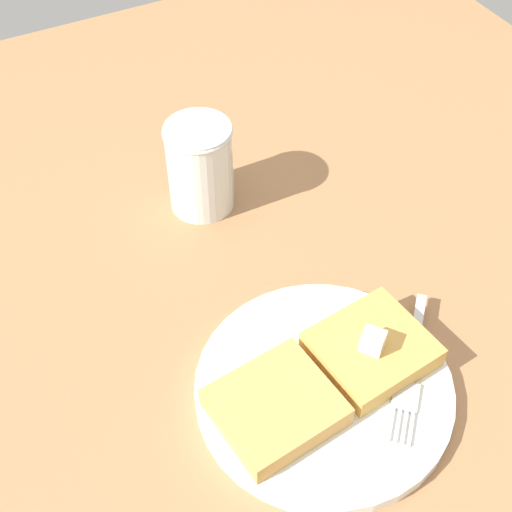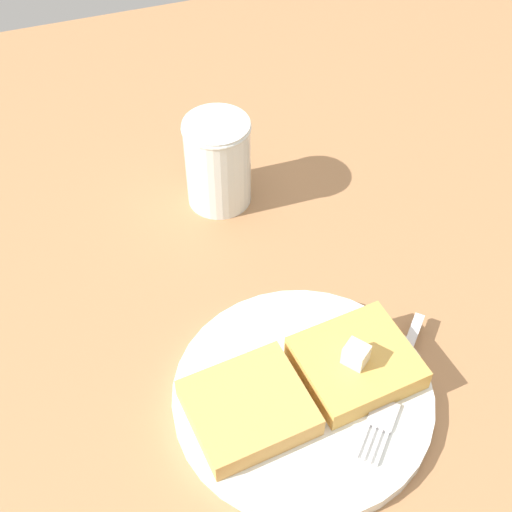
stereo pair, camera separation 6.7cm
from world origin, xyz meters
TOP-DOWN VIEW (x-y plane):
  - table_surface at (0.00, 0.00)cm, footprint 119.06×119.06cm
  - plate at (-3.26, 10.87)cm, footprint 22.45×22.45cm
  - toast_slice_left at (-8.38, 10.29)cm, footprint 10.48×9.71cm
  - toast_slice_middle at (1.86, 11.46)cm, footprint 10.48×9.71cm
  - butter_pat_primary at (-7.93, 10.74)cm, footprint 2.56×2.59cm
  - fork at (-10.32, 13.50)cm, footprint 12.01×12.63cm
  - syrup_jar at (-3.97, -15.96)cm, footprint 7.18×7.18cm

SIDE VIEW (x-z plane):
  - table_surface at x=0.00cm, z-range 0.00..2.51cm
  - plate at x=-3.26cm, z-range 2.61..3.97cm
  - fork at x=-10.32cm, z-range 3.87..4.23cm
  - toast_slice_left at x=-8.38cm, z-range 3.87..6.04cm
  - toast_slice_middle at x=1.86cm, z-range 3.87..6.04cm
  - butter_pat_primary at x=-7.93cm, z-range 6.04..7.98cm
  - syrup_jar at x=-3.97cm, z-range 2.09..12.34cm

